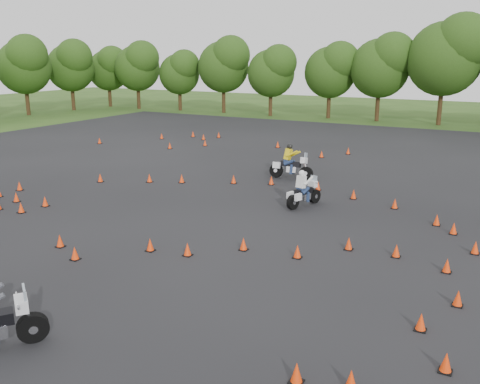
% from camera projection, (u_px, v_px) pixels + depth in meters
% --- Properties ---
extents(ground, '(140.00, 140.00, 0.00)m').
position_uv_depth(ground, '(188.00, 248.00, 19.50)').
color(ground, '#2D5119').
rests_on(ground, ground).
extents(asphalt_pad, '(62.00, 62.00, 0.00)m').
position_uv_depth(asphalt_pad, '(260.00, 207.00, 24.62)').
color(asphalt_pad, black).
rests_on(asphalt_pad, ground).
extents(treeline, '(86.94, 32.29, 11.07)m').
position_uv_depth(treeline, '(434.00, 79.00, 47.43)').
color(treeline, '#254313').
rests_on(treeline, ground).
extents(traffic_cones, '(35.90, 33.62, 0.45)m').
position_uv_depth(traffic_cones, '(256.00, 205.00, 24.24)').
color(traffic_cones, '#FF3C0A').
rests_on(traffic_cones, asphalt_pad).
extents(rider_yellow, '(2.58, 0.89, 1.97)m').
position_uv_depth(rider_yellow, '(291.00, 162.00, 29.90)').
color(rider_yellow, gold).
rests_on(rider_yellow, ground).
extents(rider_white, '(1.35, 2.35, 1.73)m').
position_uv_depth(rider_white, '(304.00, 188.00, 24.62)').
color(rider_white, silver).
rests_on(rider_white, ground).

